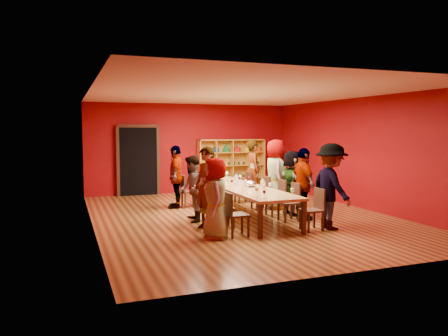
{
  "coord_description": "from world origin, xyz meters",
  "views": [
    {
      "loc": [
        -4.04,
        -9.81,
        2.12
      ],
      "look_at": [
        -0.21,
        0.65,
        1.15
      ],
      "focal_mm": 35.0,
      "sensor_mm": 36.0,
      "label": 1
    }
  ],
  "objects": [
    {
      "name": "room_shell",
      "position": [
        0.0,
        0.0,
        1.5
      ],
      "size": [
        7.1,
        9.1,
        3.04
      ],
      "color": "brown",
      "rests_on": "ground"
    },
    {
      "name": "tasting_table",
      "position": [
        0.0,
        0.0,
        0.7
      ],
      "size": [
        1.1,
        4.5,
        0.75
      ],
      "color": "#B8854D",
      "rests_on": "ground"
    },
    {
      "name": "doorway",
      "position": [
        -1.8,
        4.43,
        1.12
      ],
      "size": [
        1.4,
        0.17,
        2.3
      ],
      "color": "black",
      "rests_on": "ground"
    },
    {
      "name": "shelving_unit",
      "position": [
        1.4,
        4.32,
        0.98
      ],
      "size": [
        2.4,
        0.4,
        1.8
      ],
      "color": "gold",
      "rests_on": "ground"
    },
    {
      "name": "chair_person_left_0",
      "position": [
        -0.91,
        -1.82,
        0.5
      ],
      "size": [
        0.42,
        0.42,
        0.89
      ],
      "color": "black",
      "rests_on": "ground"
    },
    {
      "name": "person_left_0",
      "position": [
        -1.29,
        -1.82,
        0.79
      ],
      "size": [
        0.58,
        0.85,
        1.59
      ],
      "primitive_type": "imported",
      "rotation": [
        0.0,
        0.0,
        -1.79
      ],
      "color": "pink",
      "rests_on": "ground"
    },
    {
      "name": "chair_person_left_1",
      "position": [
        -0.91,
        -1.02,
        0.5
      ],
      "size": [
        0.42,
        0.42,
        0.89
      ],
      "color": "black",
      "rests_on": "ground"
    },
    {
      "name": "person_left_1",
      "position": [
        -1.22,
        -1.02,
        0.89
      ],
      "size": [
        0.68,
        0.78,
        1.78
      ],
      "primitive_type": "imported",
      "rotation": [
        0.0,
        0.0,
        -1.2
      ],
      "color": "silver",
      "rests_on": "ground"
    },
    {
      "name": "chair_person_left_2",
      "position": [
        -0.91,
        -0.2,
        0.5
      ],
      "size": [
        0.42,
        0.42,
        0.89
      ],
      "color": "black",
      "rests_on": "ground"
    },
    {
      "name": "person_left_2",
      "position": [
        -1.31,
        -0.2,
        0.77
      ],
      "size": [
        0.54,
        0.81,
        1.54
      ],
      "primitive_type": "imported",
      "rotation": [
        0.0,
        0.0,
        -1.75
      ],
      "color": "#5371AC",
      "rests_on": "ground"
    },
    {
      "name": "chair_person_left_4",
      "position": [
        -0.91,
        1.71,
        0.5
      ],
      "size": [
        0.42,
        0.42,
        0.89
      ],
      "color": "black",
      "rests_on": "ground"
    },
    {
      "name": "person_left_4",
      "position": [
        -1.21,
        1.71,
        0.85
      ],
      "size": [
        0.75,
        1.09,
        1.71
      ],
      "primitive_type": "imported",
      "rotation": [
        0.0,
        0.0,
        -1.9
      ],
      "color": "#D38E8F",
      "rests_on": "ground"
    },
    {
      "name": "chair_person_right_0",
      "position": [
        0.91,
        -1.9,
        0.5
      ],
      "size": [
        0.42,
        0.42,
        0.89
      ],
      "color": "black",
      "rests_on": "ground"
    },
    {
      "name": "person_right_0",
      "position": [
        1.3,
        -1.9,
        0.92
      ],
      "size": [
        0.5,
        1.19,
        1.84
      ],
      "primitive_type": "imported",
      "rotation": [
        0.0,
        0.0,
        1.56
      ],
      "color": "tan",
      "rests_on": "ground"
    },
    {
      "name": "chair_person_right_1",
      "position": [
        0.91,
        -0.89,
        0.5
      ],
      "size": [
        0.42,
        0.42,
        0.89
      ],
      "color": "black",
      "rests_on": "ground"
    },
    {
      "name": "person_right_1",
      "position": [
        1.22,
        -0.89,
        0.85
      ],
      "size": [
        0.52,
        1.03,
        1.7
      ],
      "primitive_type": "imported",
      "rotation": [
        0.0,
        0.0,
        1.51
      ],
      "color": "silver",
      "rests_on": "ground"
    },
    {
      "name": "chair_person_right_2",
      "position": [
        0.91,
        -0.22,
        0.5
      ],
      "size": [
        0.42,
        0.42,
        0.89
      ],
      "color": "black",
      "rests_on": "ground"
    },
    {
      "name": "person_right_2",
      "position": [
        1.29,
        -0.22,
        0.81
      ],
      "size": [
        0.52,
        1.53,
        1.62
      ],
      "primitive_type": "imported",
      "rotation": [
        0.0,
        0.0,
        1.51
      ],
      "color": "white",
      "rests_on": "ground"
    },
    {
      "name": "chair_person_right_3",
      "position": [
        0.91,
        0.68,
        0.5
      ],
      "size": [
        0.42,
        0.42,
        0.89
      ],
      "color": "black",
      "rests_on": "ground"
    },
    {
      "name": "person_right_3",
      "position": [
        1.28,
        0.68,
        0.94
      ],
      "size": [
        0.74,
        1.02,
        1.87
      ],
      "primitive_type": "imported",
      "rotation": [
        0.0,
        0.0,
        1.28
      ],
      "color": "beige",
      "rests_on": "ground"
    },
    {
      "name": "chair_person_right_4",
      "position": [
        0.91,
        1.9,
        0.5
      ],
      "size": [
        0.42,
        0.42,
        0.89
      ],
      "color": "black",
      "rests_on": "ground"
    },
    {
      "name": "person_right_4",
      "position": [
        1.18,
        1.9,
        0.91
      ],
      "size": [
        0.59,
        0.74,
        1.82
      ],
      "primitive_type": "imported",
      "rotation": [
        0.0,
        0.0,
        1.4
      ],
      "color": "#141537",
      "rests_on": "ground"
    },
    {
      "name": "wine_glass_0",
      "position": [
        -0.05,
        -0.41,
        0.9
      ],
      "size": [
        0.08,
        0.08,
        0.21
      ],
      "color": "white",
      "rests_on": "tasting_table"
    },
    {
      "name": "wine_glass_1",
      "position": [
        0.27,
        -0.73,
        0.88
      ],
      "size": [
        0.07,
        0.07,
        0.18
      ],
      "color": "white",
      "rests_on": "tasting_table"
    },
    {
      "name": "wine_glass_2",
      "position": [
        -0.26,
        -0.05,
        0.88
      ],
      "size": [
        0.07,
        0.07,
        0.18
      ],
      "color": "white",
      "rests_on": "tasting_table"
    },
    {
      "name": "wine_glass_3",
      "position": [
        0.28,
        0.15,
        0.9
      ],
      "size": [
        0.08,
        0.08,
        0.21
      ],
      "color": "white",
      "rests_on": "tasting_table"
    },
    {
      "name": "wine_glass_4",
      "position": [
        -0.31,
        0.11,
        0.89
      ],
      "size": [
        0.07,
        0.07,
        0.19
      ],
      "color": "white",
      "rests_on": "tasting_table"
    },
    {
      "name": "wine_glass_5",
      "position": [
        0.29,
        -1.01,
        0.89
      ],
      "size": [
        0.08,
        0.08,
        0.19
      ],
      "color": "white",
      "rests_on": "tasting_table"
    },
    {
      "name": "wine_glass_6",
      "position": [
        0.28,
        1.75,
        0.89
      ],
      "size": [
        0.08,
        0.08,
        0.19
      ],
      "color": "white",
      "rests_on": "tasting_table"
    },
    {
      "name": "wine_glass_7",
      "position": [
        -0.3,
        1.8,
        0.88
      ],
      "size": [
        0.07,
        0.07,
        0.19
      ],
      "color": "white",
      "rests_on": "tasting_table"
    },
    {
      "name": "wine_glass_8",
      "position": [
        -0.3,
        -1.95,
        0.88
      ],
      "size": [
        0.07,
        0.07,
        0.18
      ],
      "color": "white",
      "rests_on": "tasting_table"
    },
    {
      "name": "wine_glass_9",
      "position": [
        0.29,
        0.79,
        0.88
      ],
      "size": [
        0.07,
        0.07,
        0.18
      ],
      "color": "white",
      "rests_on": "tasting_table"
    },
    {
      "name": "wine_glass_10",
      "position": [
        -0.27,
        -1.01,
        0.88
      ],
      "size": [
        0.07,
        0.07,
        0.18
      ],
      "color": "white",
      "rests_on": "tasting_table"
    },
    {
      "name": "wine_glass_11",
      "position": [
        -0.31,
        0.87,
        0.89
      ],
      "size": [
        0.08,
        0.08,
        0.2
      ],
      "color": "white",
      "rests_on": "tasting_table"
    },
    {
      "name": "wine_glass_12",
      "position": [
        -0.37,
        -1.75,
        0.91
      ],
      "size": [
        0.09,
        0.09,
        0.22
      ],
      "color": "white",
      "rests_on": "tasting_table"
    },
    {
      "name": "wine_glass_13",
      "position": [
        0.1,
        0.4,
        0.9
      ],
      "size": [
        0.08,
        0.08,
        0.2
      ],
      "color": "white",
      "rests_on": "tasting_table"
    },
    {
      "name": "wine_glass_14",
      "position": [
        0.32,
        -1.98,
        0.89
      ],
      "size": [
        0.08,
        0.08,
        0.19
      ],
      "color": "white",
      "rests_on": "tasting_table"
    },
    {
      "name": "wine_glass_15",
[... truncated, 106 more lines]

